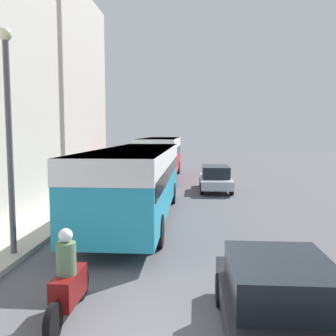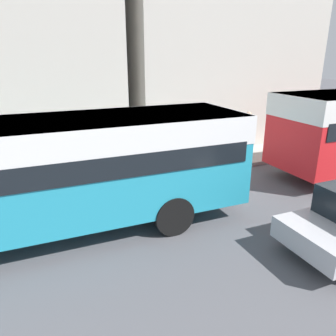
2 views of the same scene
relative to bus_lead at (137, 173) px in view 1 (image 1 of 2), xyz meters
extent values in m
cube|color=beige|center=(-7.68, 9.31, 4.19)|extent=(6.29, 9.08, 12.08)
cube|color=teal|center=(0.00, 0.00, -0.19)|extent=(2.58, 11.22, 2.32)
cube|color=white|center=(0.00, 0.00, 0.62)|extent=(2.61, 11.27, 0.70)
cube|color=black|center=(0.00, 0.00, 0.10)|extent=(2.63, 10.77, 0.51)
cylinder|color=black|center=(-1.19, 3.48, -1.35)|extent=(0.28, 1.00, 1.00)
cylinder|color=black|center=(1.19, 3.48, -1.35)|extent=(0.28, 1.00, 1.00)
cylinder|color=black|center=(-1.19, -3.48, -1.35)|extent=(0.28, 1.00, 1.00)
cylinder|color=black|center=(1.19, -3.48, -1.35)|extent=(0.28, 1.00, 1.00)
cube|color=red|center=(-0.26, 13.31, -0.10)|extent=(2.49, 10.17, 2.50)
cube|color=white|center=(-0.26, 13.31, 0.78)|extent=(2.52, 10.22, 0.75)
cube|color=black|center=(-0.26, 13.31, 0.21)|extent=(2.54, 9.76, 0.55)
cylinder|color=black|center=(-1.41, 16.46, -1.35)|extent=(0.28, 1.00, 1.00)
cylinder|color=black|center=(0.89, 16.46, -1.35)|extent=(0.28, 1.00, 1.00)
cylinder|color=black|center=(-1.41, 10.15, -1.35)|extent=(0.28, 1.00, 1.00)
cylinder|color=black|center=(0.89, 10.15, -1.35)|extent=(0.28, 1.00, 1.00)
cube|color=maroon|center=(-0.07, -7.85, -1.25)|extent=(0.38, 1.10, 0.55)
cylinder|color=black|center=(-0.07, -7.05, -1.53)|extent=(0.10, 0.64, 0.64)
cylinder|color=black|center=(-0.07, -8.65, -1.53)|extent=(0.12, 0.64, 0.64)
cylinder|color=#4C6B4C|center=(-0.07, -7.95, -0.68)|extent=(0.36, 0.36, 0.60)
sphere|color=silver|center=(-0.07, -7.95, -0.25)|extent=(0.26, 0.26, 0.26)
cube|color=#B7B7BC|center=(3.48, 7.53, -1.28)|extent=(1.75, 4.53, 0.49)
cube|color=black|center=(3.48, 7.53, -0.71)|extent=(1.54, 2.49, 0.66)
cylinder|color=black|center=(2.68, 8.93, -1.53)|extent=(0.22, 0.64, 0.64)
cylinder|color=black|center=(4.29, 8.93, -1.53)|extent=(0.22, 0.64, 0.64)
cylinder|color=black|center=(2.68, 6.12, -1.53)|extent=(0.22, 0.64, 0.64)
cylinder|color=black|center=(4.29, 6.12, -1.53)|extent=(0.22, 0.64, 0.64)
cube|color=black|center=(3.68, -8.34, -1.31)|extent=(1.88, 3.84, 0.44)
cube|color=black|center=(3.68, -8.34, -0.78)|extent=(1.66, 2.11, 0.62)
cylinder|color=black|center=(2.81, -7.15, -1.53)|extent=(0.22, 0.64, 0.64)
cylinder|color=black|center=(4.54, -7.15, -1.53)|extent=(0.22, 0.64, 0.64)
cylinder|color=#232838|center=(-4.12, 16.26, -1.28)|extent=(0.28, 0.28, 0.84)
cylinder|color=black|center=(-4.12, 16.26, -0.51)|extent=(0.35, 0.35, 0.70)
sphere|color=tan|center=(-4.12, 16.26, -0.05)|extent=(0.23, 0.23, 0.23)
cylinder|color=#232838|center=(-3.64, 9.07, -1.27)|extent=(0.32, 0.32, 0.86)
cylinder|color=gray|center=(-3.64, 9.07, -0.49)|extent=(0.40, 0.40, 0.71)
sphere|color=tan|center=(-3.64, 9.07, -0.01)|extent=(0.23, 0.23, 0.23)
cylinder|color=#47474C|center=(-2.69, -4.74, 1.15)|extent=(0.16, 0.16, 5.70)
sphere|color=beige|center=(-2.69, -4.74, 4.15)|extent=(0.36, 0.36, 0.36)
camera|label=1|loc=(2.26, -14.41, 1.62)|focal=40.00mm
camera|label=2|loc=(7.76, 0.57, 2.37)|focal=35.00mm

